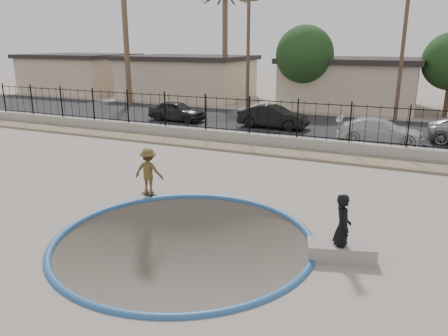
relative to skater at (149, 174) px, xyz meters
name	(u,v)px	position (x,y,z in m)	size (l,w,h in m)	color
ground	(304,162)	(2.80, 10.40, -1.89)	(120.00, 120.00, 2.20)	gray
bowl_pit	(184,240)	(2.80, -2.60, -0.79)	(6.84, 6.84, 1.80)	#4A4138
coping_ring	(184,240)	(2.80, -2.60, -0.79)	(7.04, 7.04, 0.20)	#295587
rock_strip	(290,153)	(2.80, 7.60, -0.74)	(42.00, 1.60, 0.11)	#9D8767
retaining_wall	(296,143)	(2.80, 8.70, -0.49)	(42.00, 0.45, 0.60)	#9B9588
fence	(298,119)	(2.80, 8.70, 0.71)	(40.00, 0.04, 1.80)	black
street	(324,126)	(2.80, 15.40, -0.77)	(90.00, 8.00, 0.04)	black
house_west_far	(80,73)	(-25.20, 24.90, 1.18)	(10.60, 8.60, 3.90)	tan
house_west	(188,76)	(-12.20, 24.90, 1.18)	(11.60, 8.60, 3.90)	tan
house_center	(351,82)	(2.80, 24.90, 1.18)	(10.60, 8.60, 3.90)	tan
palm_left	(124,5)	(-14.20, 18.40, 7.16)	(2.30, 2.30, 11.30)	brown
palm_mid	(225,22)	(-7.20, 22.40, 5.90)	(2.30, 2.30, 9.30)	brown
utility_pole_left	(248,48)	(-3.20, 17.40, 3.91)	(1.70, 0.24, 9.00)	#473323
utility_pole_mid	(403,45)	(6.80, 17.40, 4.16)	(1.70, 0.24, 9.50)	#473323
street_tree_left	(305,55)	(-0.20, 21.40, 3.40)	(4.32, 4.32, 6.36)	#473323
skater	(149,174)	(0.00, 0.00, 0.00)	(1.02, 0.59, 1.58)	olive
skateboard	(150,194)	(0.00, 0.00, -0.74)	(0.74, 0.38, 0.06)	black
videographer	(342,228)	(6.80, -1.96, 0.05)	(0.61, 0.40, 1.68)	black
concrete_ledge	(341,251)	(6.80, -1.92, -0.59)	(1.60, 0.70, 0.40)	gray
car_a	(177,111)	(-6.58, 13.17, -0.09)	(1.56, 3.88, 1.32)	black
car_b	(273,117)	(0.05, 13.40, -0.06)	(1.47, 4.20, 1.38)	black
car_c	(380,131)	(6.39, 11.80, -0.12)	(1.78, 4.38, 1.27)	silver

